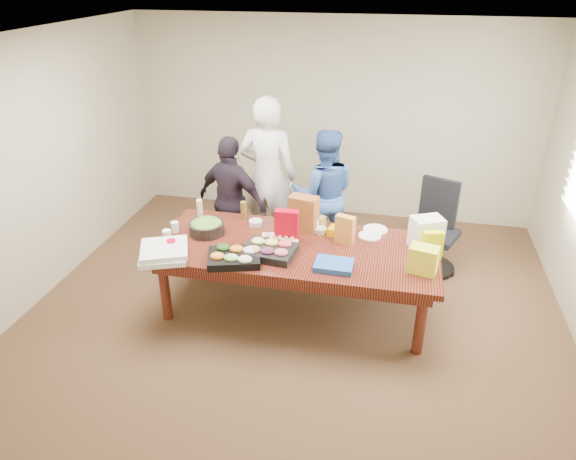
% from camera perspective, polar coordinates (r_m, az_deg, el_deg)
% --- Properties ---
extents(floor, '(5.50, 5.00, 0.02)m').
position_cam_1_polar(floor, '(5.58, 0.85, -8.60)').
color(floor, '#47301E').
rests_on(floor, ground).
extents(ceiling, '(5.50, 5.00, 0.02)m').
position_cam_1_polar(ceiling, '(4.56, 1.10, 20.31)').
color(ceiling, white).
rests_on(ceiling, wall_back).
extents(wall_back, '(5.50, 0.04, 2.70)m').
position_cam_1_polar(wall_back, '(7.25, 4.93, 11.89)').
color(wall_back, beige).
rests_on(wall_back, floor).
extents(wall_front, '(5.50, 0.04, 2.70)m').
position_cam_1_polar(wall_front, '(2.86, -9.30, -15.13)').
color(wall_front, beige).
rests_on(wall_front, floor).
extents(wall_left, '(0.04, 5.00, 2.70)m').
position_cam_1_polar(wall_left, '(6.04, -25.70, 6.08)').
color(wall_left, beige).
rests_on(wall_left, floor).
extents(conference_table, '(2.80, 1.20, 0.75)m').
position_cam_1_polar(conference_table, '(5.37, 0.88, -5.27)').
color(conference_table, '#4C1C0F').
rests_on(conference_table, floor).
extents(office_chair, '(0.69, 0.69, 1.04)m').
position_cam_1_polar(office_chair, '(6.20, 15.97, -0.13)').
color(office_chair, black).
rests_on(office_chair, floor).
extents(person_center, '(0.72, 0.49, 1.94)m').
position_cam_1_polar(person_center, '(6.29, -2.22, 5.92)').
color(person_center, silver).
rests_on(person_center, floor).
extents(person_right, '(0.88, 0.74, 1.60)m').
position_cam_1_polar(person_right, '(6.23, 3.95, 3.92)').
color(person_right, '#355AA4').
rests_on(person_right, floor).
extents(person_left, '(0.99, 0.65, 1.56)m').
position_cam_1_polar(person_left, '(6.12, -6.16, 3.16)').
color(person_left, black).
rests_on(person_left, floor).
extents(veggie_tray, '(0.58, 0.50, 0.07)m').
position_cam_1_polar(veggie_tray, '(4.93, -5.94, -3.04)').
color(veggie_tray, black).
rests_on(veggie_tray, conference_table).
extents(fruit_tray, '(0.53, 0.44, 0.07)m').
position_cam_1_polar(fruit_tray, '(5.01, -2.06, -2.33)').
color(fruit_tray, black).
rests_on(fruit_tray, conference_table).
extents(sheet_cake, '(0.41, 0.35, 0.06)m').
position_cam_1_polar(sheet_cake, '(5.20, -0.89, -1.22)').
color(sheet_cake, silver).
rests_on(sheet_cake, conference_table).
extents(salad_bowl, '(0.46, 0.46, 0.12)m').
position_cam_1_polar(salad_bowl, '(5.46, -8.93, 0.23)').
color(salad_bowl, black).
rests_on(salad_bowl, conference_table).
extents(chip_bag_blue, '(0.36, 0.27, 0.05)m').
position_cam_1_polar(chip_bag_blue, '(4.83, 5.05, -3.86)').
color(chip_bag_blue, '#2359B3').
rests_on(chip_bag_blue, conference_table).
extents(chip_bag_red, '(0.24, 0.10, 0.34)m').
position_cam_1_polar(chip_bag_red, '(5.18, -0.14, 0.42)').
color(chip_bag_red, '#B50116').
rests_on(chip_bag_red, conference_table).
extents(chip_bag_yellow, '(0.21, 0.13, 0.29)m').
position_cam_1_polar(chip_bag_yellow, '(5.07, 15.53, -1.66)').
color(chip_bag_yellow, '#E9EC00').
rests_on(chip_bag_yellow, conference_table).
extents(chip_bag_orange, '(0.21, 0.14, 0.30)m').
position_cam_1_polar(chip_bag_orange, '(5.20, 6.27, 0.04)').
color(chip_bag_orange, orange).
rests_on(chip_bag_orange, conference_table).
extents(mayo_jar, '(0.09, 0.09, 0.13)m').
position_cam_1_polar(mayo_jar, '(5.45, 2.97, 0.58)').
color(mayo_jar, silver).
rests_on(mayo_jar, conference_table).
extents(mustard_bottle, '(0.07, 0.07, 0.16)m').
position_cam_1_polar(mustard_bottle, '(5.49, 1.87, 0.95)').
color(mustard_bottle, gold).
rests_on(mustard_bottle, conference_table).
extents(dressing_bottle, '(0.08, 0.08, 0.21)m').
position_cam_1_polar(dressing_bottle, '(5.69, -4.88, 2.14)').
color(dressing_bottle, brown).
rests_on(dressing_bottle, conference_table).
extents(ranch_bottle, '(0.08, 0.08, 0.19)m').
position_cam_1_polar(ranch_bottle, '(5.83, -9.66, 2.41)').
color(ranch_bottle, beige).
rests_on(ranch_bottle, conference_table).
extents(banana_bunch, '(0.27, 0.19, 0.08)m').
position_cam_1_polar(banana_bunch, '(5.38, 5.77, -0.22)').
color(banana_bunch, '#E6B002').
rests_on(banana_bunch, conference_table).
extents(bread_loaf, '(0.30, 0.20, 0.11)m').
position_cam_1_polar(bread_loaf, '(5.58, 2.63, 1.11)').
color(bread_loaf, '#A27A3A').
rests_on(bread_loaf, conference_table).
extents(kraft_bag, '(0.32, 0.22, 0.38)m').
position_cam_1_polar(kraft_bag, '(5.40, 1.71, 1.81)').
color(kraft_bag, brown).
rests_on(kraft_bag, conference_table).
extents(red_cup, '(0.10, 0.10, 0.12)m').
position_cam_1_polar(red_cup, '(5.19, -12.65, -1.66)').
color(red_cup, red).
rests_on(red_cup, conference_table).
extents(clear_cup_a, '(0.10, 0.10, 0.12)m').
position_cam_1_polar(clear_cup_a, '(5.39, -13.14, -0.59)').
color(clear_cup_a, white).
rests_on(clear_cup_a, conference_table).
extents(clear_cup_b, '(0.10, 0.10, 0.11)m').
position_cam_1_polar(clear_cup_b, '(5.55, -12.30, 0.32)').
color(clear_cup_b, white).
rests_on(clear_cup_b, conference_table).
extents(pizza_box_lower, '(0.56, 0.56, 0.05)m').
position_cam_1_polar(pizza_box_lower, '(5.11, -13.51, -2.66)').
color(pizza_box_lower, white).
rests_on(pizza_box_lower, conference_table).
extents(pizza_box_upper, '(0.57, 0.57, 0.05)m').
position_cam_1_polar(pizza_box_upper, '(5.10, -13.43, -2.07)').
color(pizza_box_upper, white).
rests_on(pizza_box_upper, pizza_box_lower).
extents(plate_a, '(0.27, 0.27, 0.01)m').
position_cam_1_polar(plate_a, '(5.42, 8.96, -0.64)').
color(plate_a, white).
rests_on(plate_a, conference_table).
extents(plate_b, '(0.31, 0.31, 0.02)m').
position_cam_1_polar(plate_b, '(5.55, 9.56, 0.05)').
color(plate_b, white).
rests_on(plate_b, conference_table).
extents(dip_bowl_a, '(0.15, 0.15, 0.05)m').
position_cam_1_polar(dip_bowl_a, '(5.43, 3.56, -0.01)').
color(dip_bowl_a, beige).
rests_on(dip_bowl_a, conference_table).
extents(dip_bowl_b, '(0.18, 0.18, 0.06)m').
position_cam_1_polar(dip_bowl_b, '(5.58, -3.55, 0.78)').
color(dip_bowl_b, beige).
rests_on(dip_bowl_b, conference_table).
extents(grocery_bag_white, '(0.36, 0.32, 0.32)m').
position_cam_1_polar(grocery_bag_white, '(5.26, 14.93, -0.29)').
color(grocery_bag_white, white).
rests_on(grocery_bag_white, conference_table).
extents(grocery_bag_yellow, '(0.29, 0.23, 0.25)m').
position_cam_1_polar(grocery_bag_yellow, '(4.85, 14.61, -3.16)').
color(grocery_bag_yellow, yellow).
rests_on(grocery_bag_yellow, conference_table).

